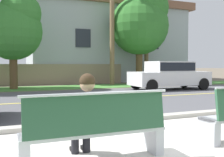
% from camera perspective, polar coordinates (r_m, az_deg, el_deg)
% --- Properties ---
extents(ground_plane, '(140.00, 140.00, 0.00)m').
position_cam_1_polar(ground_plane, '(11.68, -8.58, -3.74)').
color(ground_plane, '#665B4C').
extents(sidewalk_pavement, '(44.00, 3.60, 0.01)m').
position_cam_1_polar(sidewalk_pavement, '(4.75, 13.68, -13.79)').
color(sidewalk_pavement, beige).
rests_on(sidewalk_pavement, ground_plane).
extents(curb_edge, '(44.00, 0.30, 0.11)m').
position_cam_1_polar(curb_edge, '(6.37, 3.32, -8.90)').
color(curb_edge, '#ADA89E').
rests_on(curb_edge, ground_plane).
extents(street_asphalt, '(52.00, 8.00, 0.01)m').
position_cam_1_polar(street_asphalt, '(10.24, -6.64, -4.66)').
color(street_asphalt, '#515156').
rests_on(street_asphalt, ground_plane).
extents(road_centre_line, '(48.00, 0.14, 0.01)m').
position_cam_1_polar(road_centre_line, '(10.24, -6.64, -4.63)').
color(road_centre_line, '#E0CC4C').
rests_on(road_centre_line, ground_plane).
extents(far_verge_grass, '(48.00, 2.80, 0.02)m').
position_cam_1_polar(far_verge_grass, '(15.92, -12.18, -1.94)').
color(far_verge_grass, '#478438').
rests_on(far_verge_grass, ground_plane).
extents(bench_left, '(2.06, 0.48, 1.01)m').
position_cam_1_polar(bench_left, '(3.75, -3.44, -10.98)').
color(bench_left, silver).
rests_on(bench_left, ground_plane).
extents(seated_person_grey, '(0.52, 0.68, 1.25)m').
position_cam_1_polar(seated_person_grey, '(3.84, -5.71, -7.46)').
color(seated_person_grey, black).
rests_on(seated_person_grey, ground_plane).
extents(car_white_far, '(4.30, 1.86, 1.54)m').
position_cam_1_polar(car_white_far, '(14.74, 12.28, 0.96)').
color(car_white_far, silver).
rests_on(car_white_far, ground_plane).
extents(shade_tree_left, '(3.22, 3.22, 5.31)m').
position_cam_1_polar(shade_tree_left, '(15.74, -20.25, 10.42)').
color(shade_tree_left, brown).
rests_on(shade_tree_left, ground_plane).
extents(shade_tree_centre, '(4.12, 4.12, 6.79)m').
position_cam_1_polar(shade_tree_centre, '(19.22, 6.39, 12.13)').
color(shade_tree_centre, brown).
rests_on(shade_tree_centre, ground_plane).
extents(garden_wall, '(13.00, 0.36, 1.40)m').
position_cam_1_polar(garden_wall, '(18.37, -17.18, 0.81)').
color(garden_wall, gray).
rests_on(garden_wall, ground_plane).
extents(house_across_street, '(13.56, 6.91, 6.49)m').
position_cam_1_polar(house_across_street, '(23.00, -1.58, 7.82)').
color(house_across_street, '#A3ADB2').
rests_on(house_across_street, ground_plane).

